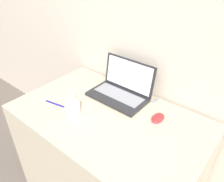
{
  "coord_description": "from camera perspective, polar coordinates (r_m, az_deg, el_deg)",
  "views": [
    {
      "loc": [
        0.66,
        -0.41,
        1.57
      ],
      "look_at": [
        -0.07,
        0.47,
        0.84
      ],
      "focal_mm": 35.0,
      "sensor_mm": 36.0,
      "label": 1
    }
  ],
  "objects": [
    {
      "name": "laptop",
      "position": [
        1.43,
        2.48,
        0.59
      ],
      "size": [
        0.38,
        0.25,
        0.23
      ],
      "color": "#232326",
      "rests_on": "desk"
    },
    {
      "name": "wall_back",
      "position": [
        1.36,
        9.86,
        18.52
      ],
      "size": [
        7.0,
        0.04,
        2.5
      ],
      "color": "beige",
      "rests_on": "ground_plane"
    },
    {
      "name": "pen",
      "position": [
        1.42,
        -14.69,
        -3.23
      ],
      "size": [
        0.14,
        0.04,
        0.01
      ],
      "color": "#191999",
      "rests_on": "desk"
    },
    {
      "name": "computer_mouse",
      "position": [
        1.27,
        11.95,
        -7.02
      ],
      "size": [
        0.06,
        0.1,
        0.03
      ],
      "color": "#B2B2B7",
      "rests_on": "desk"
    },
    {
      "name": "usb_stick",
      "position": [
        1.43,
        11.35,
        -2.5
      ],
      "size": [
        0.02,
        0.06,
        0.01
      ],
      "color": "#99999E",
      "rests_on": "desk"
    },
    {
      "name": "desk",
      "position": [
        1.56,
        -1.03,
        -17.3
      ],
      "size": [
        1.14,
        0.7,
        0.76
      ],
      "color": "beige",
      "rests_on": "ground_plane"
    },
    {
      "name": "drink_cup",
      "position": [
        1.28,
        -10.14,
        -4.65
      ],
      "size": [
        0.08,
        0.08,
        0.19
      ],
      "color": "white",
      "rests_on": "desk"
    }
  ]
}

